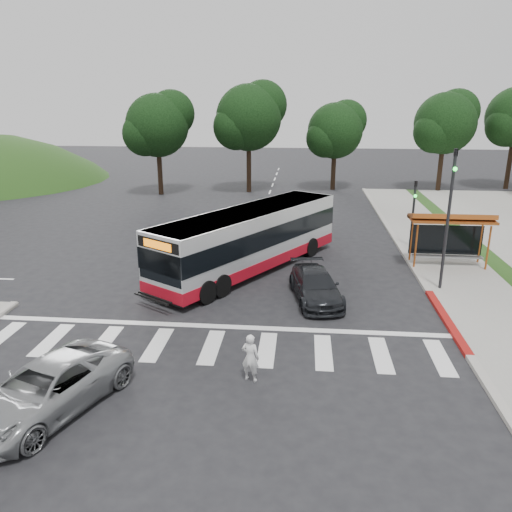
# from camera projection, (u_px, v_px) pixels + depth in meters

# --- Properties ---
(ground) EXTENTS (140.00, 140.00, 0.00)m
(ground) POSITION_uv_depth(u_px,v_px,m) (231.00, 295.00, 22.69)
(ground) COLOR black
(ground) RESTS_ON ground
(sidewalk_east) EXTENTS (4.00, 40.00, 0.12)m
(sidewalk_east) POSITION_uv_depth(u_px,v_px,m) (436.00, 249.00, 29.28)
(sidewalk_east) COLOR gray
(sidewalk_east) RESTS_ON ground
(curb_east) EXTENTS (0.30, 40.00, 0.15)m
(curb_east) POSITION_uv_depth(u_px,v_px,m) (401.00, 248.00, 29.45)
(curb_east) COLOR #9E9991
(curb_east) RESTS_ON ground
(curb_east_red) EXTENTS (0.32, 6.00, 0.15)m
(curb_east_red) POSITION_uv_depth(u_px,v_px,m) (446.00, 320.00, 19.97)
(curb_east_red) COLOR maroon
(curb_east_red) RESTS_ON ground
(crosswalk_ladder) EXTENTS (18.00, 2.60, 0.01)m
(crosswalk_ladder) POSITION_uv_depth(u_px,v_px,m) (212.00, 347.00, 17.95)
(crosswalk_ladder) COLOR silver
(crosswalk_ladder) RESTS_ON ground
(bus_shelter) EXTENTS (4.20, 1.60, 2.86)m
(bus_shelter) POSITION_uv_depth(u_px,v_px,m) (451.00, 223.00, 25.85)
(bus_shelter) COLOR #A04C1A
(bus_shelter) RESTS_ON sidewalk_east
(traffic_signal_ne_tall) EXTENTS (0.18, 0.37, 6.50)m
(traffic_signal_ne_tall) POSITION_uv_depth(u_px,v_px,m) (449.00, 209.00, 22.07)
(traffic_signal_ne_tall) COLOR black
(traffic_signal_ne_tall) RESTS_ON ground
(traffic_signal_ne_short) EXTENTS (0.18, 0.37, 4.00)m
(traffic_signal_ne_short) POSITION_uv_depth(u_px,v_px,m) (414.00, 207.00, 29.13)
(traffic_signal_ne_short) COLOR black
(traffic_signal_ne_short) RESTS_ON ground
(tree_ne_a) EXTENTS (6.16, 5.74, 9.30)m
(tree_ne_a) POSITION_uv_depth(u_px,v_px,m) (446.00, 122.00, 45.93)
(tree_ne_a) COLOR black
(tree_ne_a) RESTS_ON parking_lot
(tree_north_a) EXTENTS (6.60, 6.15, 10.17)m
(tree_north_a) POSITION_uv_depth(u_px,v_px,m) (250.00, 116.00, 45.50)
(tree_north_a) COLOR black
(tree_north_a) RESTS_ON ground
(tree_north_b) EXTENTS (5.72, 5.33, 8.43)m
(tree_north_b) POSITION_uv_depth(u_px,v_px,m) (336.00, 130.00, 47.05)
(tree_north_b) COLOR black
(tree_north_b) RESTS_ON ground
(tree_north_c) EXTENTS (6.16, 5.74, 9.30)m
(tree_north_c) POSITION_uv_depth(u_px,v_px,m) (158.00, 124.00, 44.50)
(tree_north_c) COLOR black
(tree_north_c) RESTS_ON ground
(transit_bus) EXTENTS (8.79, 11.81, 3.17)m
(transit_bus) POSITION_uv_depth(u_px,v_px,m) (250.00, 241.00, 25.52)
(transit_bus) COLOR silver
(transit_bus) RESTS_ON ground
(pedestrian) EXTENTS (0.66, 0.53, 1.59)m
(pedestrian) POSITION_uv_depth(u_px,v_px,m) (250.00, 358.00, 15.62)
(pedestrian) COLOR white
(pedestrian) RESTS_ON ground
(dark_sedan) EXTENTS (2.67, 4.81, 1.32)m
(dark_sedan) POSITION_uv_depth(u_px,v_px,m) (316.00, 286.00, 21.97)
(dark_sedan) COLOR black
(dark_sedan) RESTS_ON ground
(silver_suv_south) EXTENTS (4.10, 5.72, 1.45)m
(silver_suv_south) POSITION_uv_depth(u_px,v_px,m) (47.00, 388.00, 14.11)
(silver_suv_south) COLOR #949698
(silver_suv_south) RESTS_ON ground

